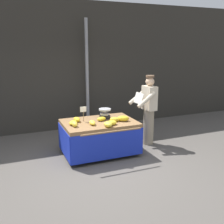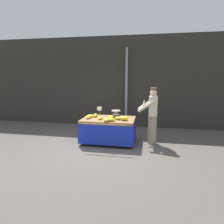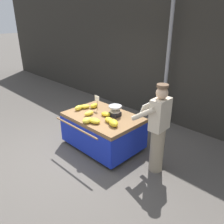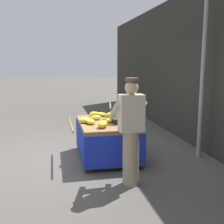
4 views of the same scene
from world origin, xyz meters
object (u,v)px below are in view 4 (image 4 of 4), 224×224
(street_pole, at_px, (202,82))
(banana_bunch_5, at_px, (94,114))
(banana_bunch_4, at_px, (90,122))
(banana_bunch_3, at_px, (110,115))
(banana_bunch_0, at_px, (109,120))
(banana_cart, at_px, (107,132))
(vendor_person, at_px, (131,131))
(price_sign, at_px, (110,107))
(banana_bunch_6, at_px, (96,118))
(weighing_scale, at_px, (118,118))
(banana_bunch_7, at_px, (101,114))
(banana_bunch_2, at_px, (85,120))
(banana_bunch_8, at_px, (103,124))
(banana_bunch_1, at_px, (104,123))

(street_pole, xyz_separation_m, banana_bunch_5, (-0.93, -2.07, -0.75))
(street_pole, distance_m, banana_bunch_4, 2.38)
(banana_bunch_3, bearing_deg, banana_bunch_0, -14.60)
(banana_cart, bearing_deg, vendor_person, 5.44)
(price_sign, relative_size, banana_bunch_3, 1.51)
(banana_bunch_0, xyz_separation_m, banana_bunch_4, (0.08, -0.39, 0.00))
(banana_bunch_6, relative_size, vendor_person, 0.13)
(banana_bunch_5, xyz_separation_m, vendor_person, (1.93, 0.30, 0.06))
(weighing_scale, bearing_deg, banana_bunch_5, -156.47)
(banana_bunch_0, relative_size, banana_bunch_6, 0.93)
(banana_bunch_7, bearing_deg, banana_bunch_2, -34.62)
(banana_bunch_4, distance_m, banana_bunch_7, 0.82)
(banana_bunch_6, bearing_deg, weighing_scale, 40.99)
(banana_bunch_5, height_order, banana_bunch_6, banana_bunch_5)
(banana_bunch_6, bearing_deg, vendor_person, 11.65)
(banana_bunch_6, bearing_deg, price_sign, 106.59)
(banana_bunch_2, bearing_deg, banana_bunch_0, 85.97)
(banana_cart, height_order, banana_bunch_8, banana_bunch_8)
(banana_bunch_2, relative_size, banana_bunch_5, 1.08)
(banana_bunch_1, relative_size, banana_bunch_3, 0.93)
(banana_bunch_5, bearing_deg, price_sign, 47.29)
(banana_bunch_0, xyz_separation_m, banana_bunch_6, (-0.29, -0.22, 0.00))
(banana_cart, distance_m, banana_bunch_2, 0.53)
(banana_bunch_3, distance_m, banana_bunch_7, 0.23)
(banana_bunch_2, distance_m, banana_bunch_7, 0.77)
(banana_bunch_4, xyz_separation_m, vendor_person, (1.17, 0.48, 0.07))
(banana_cart, relative_size, weighing_scale, 5.81)
(banana_bunch_5, bearing_deg, banana_cart, 16.11)
(banana_cart, distance_m, price_sign, 0.57)
(banana_cart, height_order, banana_bunch_0, banana_bunch_0)
(banana_bunch_3, xyz_separation_m, banana_bunch_4, (0.61, -0.53, -0.00))
(price_sign, distance_m, banana_bunch_5, 0.47)
(banana_bunch_0, distance_m, banana_bunch_3, 0.55)
(price_sign, relative_size, banana_bunch_0, 1.61)
(banana_bunch_0, bearing_deg, weighing_scale, 47.35)
(banana_bunch_3, distance_m, vendor_person, 1.79)
(price_sign, xyz_separation_m, banana_bunch_1, (0.64, -0.26, -0.20))
(banana_bunch_4, xyz_separation_m, banana_bunch_5, (-0.76, 0.18, 0.01))
(banana_bunch_8, bearing_deg, banana_cart, 160.22)
(banana_bunch_5, height_order, banana_bunch_8, banana_bunch_8)
(price_sign, bearing_deg, weighing_scale, 4.54)
(banana_bunch_0, bearing_deg, banana_bunch_2, -94.03)
(banana_bunch_0, height_order, banana_bunch_8, banana_bunch_8)
(weighing_scale, distance_m, banana_bunch_8, 0.47)
(banana_bunch_5, distance_m, banana_bunch_7, 0.16)
(banana_bunch_7, distance_m, banana_bunch_8, 1.11)
(banana_bunch_1, height_order, banana_bunch_2, banana_bunch_2)
(banana_bunch_0, relative_size, banana_bunch_1, 1.01)
(price_sign, distance_m, banana_bunch_3, 0.24)
(banana_bunch_4, bearing_deg, banana_bunch_5, 166.51)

